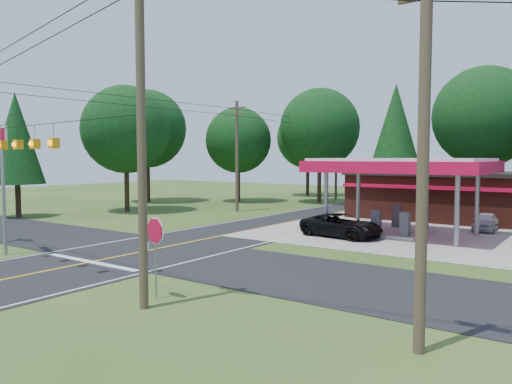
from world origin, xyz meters
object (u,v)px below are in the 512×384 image
Objects in this scene: gas_canopy at (402,168)px; octagonal_stop_sign at (155,237)px; suv_car at (341,226)px; big_stop_sign at (2,159)px; sedan_car at (485,222)px.

gas_canopy is 3.66× the size of octagonal_stop_sign.
suv_car is 0.79× the size of big_stop_sign.
octagonal_stop_sign is at bearing -108.64° from sedan_car.
big_stop_sign reaches higher than sedan_car.
suv_car is (-2.67, -3.00, -3.55)m from gas_canopy.
gas_canopy is 22.82m from big_stop_sign.
octagonal_stop_sign reaches higher than sedan_car.
big_stop_sign reaches higher than gas_canopy.
big_stop_sign is 2.26× the size of octagonal_stop_sign.
suv_car is at bearing 52.94° from big_stop_sign.
big_stop_sign is (-14.00, -18.01, 0.57)m from gas_canopy.
octagonal_stop_sign is (-6.02, -24.09, 1.58)m from sedan_car.
sedan_car is (6.69, 8.08, -0.11)m from suv_car.
gas_canopy reaches higher than octagonal_stop_sign.
big_stop_sign is at bearing -127.86° from gas_canopy.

